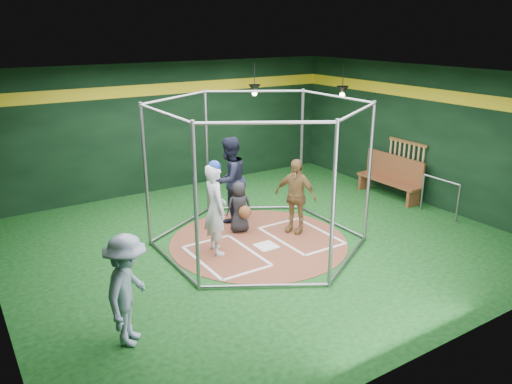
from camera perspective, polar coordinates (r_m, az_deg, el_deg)
room_shell at (r=10.17m, az=0.28°, el=3.36°), size 10.10×9.10×3.53m
clay_disc at (r=10.75m, az=0.29°, el=-5.68°), size 3.80×3.80×0.01m
home_plate at (r=10.52m, az=1.18°, el=-6.18°), size 0.43×0.43×0.01m
batter_box_left at (r=10.11m, az=-3.49°, el=-7.29°), size 1.17×1.77×0.01m
batter_box_right at (r=11.07m, az=5.14°, el=-4.96°), size 1.17×1.77×0.01m
batting_cage at (r=10.23m, az=0.30°, el=1.98°), size 4.05×4.67×3.00m
bat_rack at (r=13.83m, az=16.77°, el=3.63°), size 0.07×1.25×0.98m
pendant_lamp_near at (r=14.13m, az=-0.17°, el=11.71°), size 0.34×0.34×0.90m
pendant_lamp_far at (r=13.95m, az=9.84°, el=11.36°), size 0.34×0.34×0.90m
batter_figure at (r=9.94m, az=-4.67°, el=-1.82°), size 0.54×0.74×1.93m
visitor_leopard at (r=11.01m, az=4.51°, el=-0.43°), size 0.83×1.06×1.68m
catcher_figure at (r=11.05m, az=-1.88°, el=-1.76°), size 0.64×0.64×1.16m
umpire at (r=11.58m, az=-3.06°, el=1.42°), size 1.18×1.05×2.01m
bystander_blue at (r=7.42m, az=-14.45°, el=-10.84°), size 1.17×1.25×1.69m
dugout_bench at (r=13.86m, az=15.20°, el=1.79°), size 0.45×1.95×1.14m
steel_railing at (r=12.80m, az=20.32°, el=0.10°), size 0.05×1.08×0.93m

